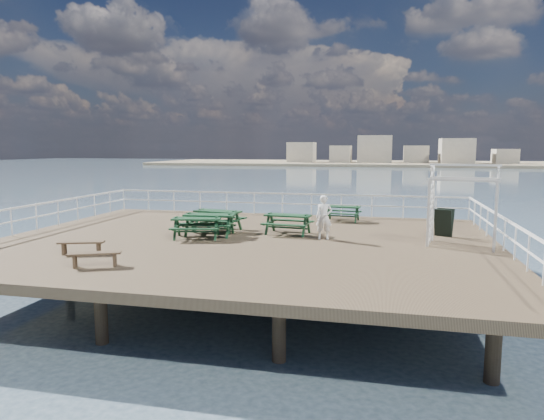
{
  "coord_description": "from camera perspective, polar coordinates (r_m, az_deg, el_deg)",
  "views": [
    {
      "loc": [
        4.95,
        -16.9,
        3.38
      ],
      "look_at": [
        1.01,
        0.16,
        1.1
      ],
      "focal_mm": 32.0,
      "sensor_mm": 36.0,
      "label": 1
    }
  ],
  "objects": [
    {
      "name": "sandwich_board",
      "position": [
        19.51,
        19.56,
        -1.43
      ],
      "size": [
        0.79,
        0.71,
        1.07
      ],
      "rotation": [
        0.0,
        0.0,
        -0.41
      ],
      "color": "black",
      "rests_on": "ground"
    },
    {
      "name": "flat_bench_far",
      "position": [
        14.7,
        -20.13,
        -5.1
      ],
      "size": [
        1.45,
        0.91,
        0.41
      ],
      "rotation": [
        0.0,
        0.0,
        0.43
      ],
      "color": "brown",
      "rests_on": "ground"
    },
    {
      "name": "sea_backdrop",
      "position": [
        151.2,
        15.98,
        5.67
      ],
      "size": [
        300.0,
        300.0,
        9.2
      ],
      "color": "#3A5161",
      "rests_on": "ground"
    },
    {
      "name": "trellis_arbor",
      "position": [
        17.72,
        21.52,
        -0.0
      ],
      "size": [
        2.47,
        1.67,
        2.81
      ],
      "rotation": [
        0.0,
        0.0,
        -0.22
      ],
      "color": "white",
      "rests_on": "ground"
    },
    {
      "name": "railing",
      "position": [
        20.26,
        -1.43,
        0.31
      ],
      "size": [
        17.77,
        13.76,
        1.1
      ],
      "color": "white",
      "rests_on": "ground"
    },
    {
      "name": "picnic_table_a",
      "position": [
        19.86,
        -6.4,
        -0.7
      ],
      "size": [
        2.16,
        1.87,
        0.92
      ],
      "rotation": [
        0.0,
        0.0,
        -0.2
      ],
      "color": "#15391B",
      "rests_on": "ground"
    },
    {
      "name": "ground",
      "position": [
        17.96,
        -3.25,
        -3.93
      ],
      "size": [
        18.0,
        14.0,
        0.3
      ],
      "primitive_type": "cube",
      "color": "brown",
      "rests_on": "ground"
    },
    {
      "name": "picnic_table_e",
      "position": [
        18.77,
        -7.36,
        -1.17
      ],
      "size": [
        2.04,
        1.7,
        0.94
      ],
      "rotation": [
        0.0,
        0.0,
        0.08
      ],
      "color": "#15391B",
      "rests_on": "ground"
    },
    {
      "name": "person",
      "position": [
        17.92,
        6.14,
        -0.85
      ],
      "size": [
        0.65,
        0.48,
        1.63
      ],
      "primitive_type": "imported",
      "rotation": [
        0.0,
        0.0,
        0.17
      ],
      "color": "white",
      "rests_on": "ground"
    },
    {
      "name": "picnic_table_c",
      "position": [
        22.51,
        8.3,
        -0.02
      ],
      "size": [
        1.71,
        1.43,
        0.78
      ],
      "rotation": [
        0.0,
        0.0,
        -0.1
      ],
      "color": "#15391B",
      "rests_on": "ground"
    },
    {
      "name": "flat_bench_near",
      "position": [
        16.56,
        -21.52,
        -3.81
      ],
      "size": [
        1.45,
        0.77,
        0.41
      ],
      "rotation": [
        0.0,
        0.0,
        0.32
      ],
      "color": "brown",
      "rests_on": "ground"
    },
    {
      "name": "picnic_table_b",
      "position": [
        18.92,
        1.88,
        -1.17
      ],
      "size": [
        1.93,
        1.62,
        0.87
      ],
      "rotation": [
        0.0,
        0.0,
        -0.11
      ],
      "color": "#15391B",
      "rests_on": "ground"
    },
    {
      "name": "picnic_table_d",
      "position": [
        18.26,
        -8.87,
        -1.56
      ],
      "size": [
        2.06,
        1.8,
        0.87
      ],
      "rotation": [
        0.0,
        0.0,
        0.22
      ],
      "color": "#15391B",
      "rests_on": "ground"
    }
  ]
}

